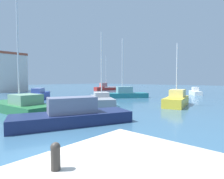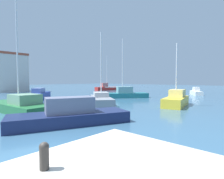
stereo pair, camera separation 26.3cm
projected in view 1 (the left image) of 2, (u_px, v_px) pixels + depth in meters
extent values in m
plane|color=#38607F|center=(74.00, 96.00, 29.96)|extent=(160.00, 160.00, 0.00)
cylinder|color=#38332D|center=(56.00, 159.00, 3.54)|extent=(0.19, 0.19, 0.45)
sphere|color=#38332D|center=(55.00, 147.00, 3.53)|extent=(0.19, 0.19, 0.19)
cube|color=#B22823|center=(106.00, 89.00, 47.45)|extent=(6.69, 3.07, 0.88)
cube|color=#C4716E|center=(103.00, 85.00, 46.92)|extent=(1.91, 1.45, 1.07)
cylinder|color=silver|center=(106.00, 71.00, 47.21)|extent=(0.12, 0.12, 8.13)
cube|color=white|center=(195.00, 93.00, 32.71)|extent=(4.29, 3.33, 0.72)
cube|color=silver|center=(195.00, 89.00, 32.74)|extent=(1.72, 1.53, 0.69)
cube|color=#28703D|center=(19.00, 107.00, 15.38)|extent=(3.26, 8.07, 0.72)
cube|color=gray|center=(26.00, 99.00, 14.66)|extent=(2.07, 2.32, 0.80)
cylinder|color=silver|center=(17.00, 37.00, 15.07)|extent=(0.12, 0.12, 11.06)
cube|color=gold|center=(176.00, 101.00, 18.81)|extent=(5.70, 2.96, 0.90)
cube|color=#DFCD77|center=(178.00, 93.00, 19.35)|extent=(2.39, 1.85, 0.76)
cylinder|color=silver|center=(177.00, 70.00, 18.64)|extent=(0.12, 0.12, 5.55)
cube|color=#1E707A|center=(122.00, 95.00, 27.52)|extent=(7.31, 6.48, 0.70)
cube|color=#6B9CA2|center=(124.00, 90.00, 27.52)|extent=(2.86, 2.79, 0.97)
cylinder|color=silver|center=(122.00, 66.00, 27.28)|extent=(0.12, 0.12, 8.20)
cylinder|color=silver|center=(113.00, 87.00, 27.23)|extent=(2.12, 1.73, 0.08)
cube|color=#233D93|center=(38.00, 96.00, 25.06)|extent=(5.48, 5.56, 0.91)
cube|color=#6E7DB1|center=(38.00, 90.00, 25.23)|extent=(2.34, 2.36, 0.65)
cube|color=#19234C|center=(73.00, 118.00, 11.00)|extent=(7.36, 4.80, 0.69)
cube|color=slate|center=(72.00, 105.00, 10.94)|extent=(3.11, 2.35, 0.96)
cube|color=gray|center=(102.00, 100.00, 20.74)|extent=(5.62, 6.62, 0.75)
cube|color=#ADB0B5|center=(101.00, 94.00, 20.94)|extent=(2.45, 2.54, 0.51)
cylinder|color=silver|center=(101.00, 65.00, 20.53)|extent=(0.12, 0.12, 7.29)
cube|color=beige|center=(6.00, 74.00, 42.33)|extent=(6.44, 8.83, 8.25)
cube|color=#9E4733|center=(5.00, 55.00, 42.10)|extent=(6.57, 9.00, 0.50)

